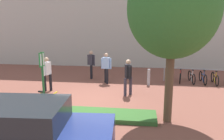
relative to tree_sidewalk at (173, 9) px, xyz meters
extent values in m
plane|color=brown|center=(-3.14, 1.82, -3.81)|extent=(60.00, 60.00, 0.00)
cube|color=#B2ADA3|center=(-3.14, 10.25, 1.19)|extent=(28.00, 1.20, 10.00)
cube|color=#336028|center=(-3.87, 0.02, -3.73)|extent=(7.00, 1.10, 0.16)
cylinder|color=brown|center=(0.00, 0.00, -2.48)|extent=(0.28, 0.28, 2.65)
ellipsoid|color=#2D6628|center=(0.00, 0.00, 0.02)|extent=(2.94, 2.94, 3.23)
cylinder|color=#2D7238|center=(-4.51, 0.02, -2.63)|extent=(0.08, 0.08, 2.36)
cube|color=#198C33|center=(-4.51, 0.02, -1.73)|extent=(0.04, 0.36, 0.52)
cube|color=white|center=(-4.51, 0.02, -1.73)|extent=(0.05, 0.30, 0.44)
torus|color=black|center=(-5.01, 0.21, -3.48)|extent=(0.66, 0.17, 0.66)
torus|color=black|center=(-4.01, 0.04, -3.48)|extent=(0.66, 0.17, 0.66)
cylinder|color=gold|center=(-4.51, 0.12, -3.26)|extent=(0.83, 0.17, 0.04)
cylinder|color=gold|center=(-4.41, 0.11, -3.51)|extent=(0.60, 0.13, 0.44)
cylinder|color=gold|center=(-4.69, 0.15, -3.14)|extent=(0.04, 0.04, 0.28)
cube|color=black|center=(-4.69, 0.15, -2.98)|extent=(0.21, 0.11, 0.05)
cylinder|color=gold|center=(-4.13, 0.06, -3.00)|extent=(0.11, 0.42, 0.04)
cylinder|color=#99999E|center=(0.40, 5.70, -3.41)|extent=(0.06, 0.06, 0.80)
cylinder|color=#99999E|center=(2.24, 5.50, -3.01)|extent=(3.68, 0.46, 0.06)
torus|color=black|center=(0.56, 5.17, -3.51)|extent=(0.23, 0.60, 0.61)
torus|color=black|center=(0.84, 6.07, -3.51)|extent=(0.23, 0.60, 0.61)
cylinder|color=black|center=(0.70, 5.62, -3.30)|extent=(0.26, 0.75, 0.03)
cylinder|color=black|center=(0.73, 5.71, -3.54)|extent=(0.19, 0.54, 0.40)
cylinder|color=black|center=(0.65, 5.46, -3.19)|extent=(0.03, 0.03, 0.26)
cube|color=black|center=(0.65, 5.46, -3.05)|extent=(0.12, 0.20, 0.05)
cylinder|color=black|center=(0.81, 5.96, -3.06)|extent=(0.38, 0.15, 0.04)
torus|color=black|center=(1.23, 5.16, -3.51)|extent=(0.17, 0.61, 0.61)
torus|color=black|center=(1.41, 6.08, -3.51)|extent=(0.17, 0.61, 0.61)
cylinder|color=red|center=(1.32, 5.62, -3.30)|extent=(0.18, 0.76, 0.03)
cylinder|color=red|center=(1.34, 5.71, -3.54)|extent=(0.14, 0.55, 0.40)
cylinder|color=red|center=(1.29, 5.45, -3.19)|extent=(0.03, 0.03, 0.26)
cube|color=black|center=(1.29, 5.45, -3.05)|extent=(0.11, 0.19, 0.05)
cylinder|color=red|center=(1.39, 5.97, -3.06)|extent=(0.39, 0.11, 0.04)
torus|color=black|center=(1.95, 5.06, -3.51)|extent=(0.08, 0.61, 0.61)
torus|color=black|center=(1.91, 6.00, -3.51)|extent=(0.08, 0.61, 0.61)
cylinder|color=silver|center=(1.93, 5.53, -3.30)|extent=(0.07, 0.77, 0.03)
cylinder|color=silver|center=(1.93, 5.62, -3.54)|extent=(0.06, 0.56, 0.40)
cylinder|color=silver|center=(1.94, 5.36, -3.19)|extent=(0.03, 0.03, 0.26)
cube|color=black|center=(1.94, 5.36, -3.05)|extent=(0.08, 0.19, 0.05)
cylinder|color=silver|center=(1.91, 5.88, -3.06)|extent=(0.39, 0.06, 0.04)
torus|color=black|center=(2.56, 5.01, -3.51)|extent=(0.07, 0.61, 0.61)
torus|color=black|center=(2.53, 5.95, -3.51)|extent=(0.07, 0.61, 0.61)
cylinder|color=#194CA5|center=(2.55, 5.48, -3.30)|extent=(0.05, 0.77, 0.03)
cylinder|color=#194CA5|center=(2.54, 5.57, -3.54)|extent=(0.05, 0.56, 0.40)
cylinder|color=#194CA5|center=(2.55, 5.31, -3.19)|extent=(0.03, 0.03, 0.26)
cube|color=black|center=(2.55, 5.31, -3.05)|extent=(0.08, 0.19, 0.05)
cylinder|color=#194CA5|center=(2.54, 5.84, -3.06)|extent=(0.39, 0.05, 0.04)
torus|color=black|center=(3.14, 4.88, -3.51)|extent=(0.08, 0.61, 0.61)
torus|color=black|center=(3.17, 5.82, -3.51)|extent=(0.08, 0.61, 0.61)
cylinder|color=gold|center=(3.15, 5.35, -3.30)|extent=(0.06, 0.77, 0.03)
cylinder|color=gold|center=(3.16, 5.44, -3.54)|extent=(0.05, 0.56, 0.40)
cylinder|color=gold|center=(3.15, 5.18, -3.19)|extent=(0.03, 0.03, 0.26)
cube|color=black|center=(3.15, 5.18, -3.05)|extent=(0.08, 0.19, 0.05)
cylinder|color=gold|center=(3.16, 5.70, -3.06)|extent=(0.39, 0.05, 0.04)
cylinder|color=#ADADB2|center=(-0.54, 4.64, -3.36)|extent=(0.16, 0.16, 0.90)
cylinder|color=black|center=(-4.03, 5.89, -3.38)|extent=(0.14, 0.14, 0.85)
cylinder|color=black|center=(-3.99, 5.62, -3.38)|extent=(0.14, 0.14, 0.85)
cube|color=#2D2D38|center=(-4.01, 5.75, -2.65)|extent=(0.47, 0.42, 0.62)
cylinder|color=#2D2D38|center=(-4.23, 5.89, -2.68)|extent=(0.09, 0.09, 0.59)
cylinder|color=#2D2D38|center=(-3.79, 5.61, -2.68)|extent=(0.09, 0.09, 0.59)
sphere|color=tan|center=(-4.01, 5.75, -2.20)|extent=(0.22, 0.22, 0.22)
cylinder|color=black|center=(-2.85, 4.62, -3.38)|extent=(0.14, 0.14, 0.85)
cylinder|color=black|center=(-2.98, 4.91, -3.38)|extent=(0.14, 0.14, 0.85)
cube|color=#8CB2E5|center=(-2.91, 4.76, -2.65)|extent=(0.43, 0.30, 0.62)
cylinder|color=#8CB2E5|center=(-2.66, 4.72, -2.68)|extent=(0.09, 0.09, 0.59)
cylinder|color=#8CB2E5|center=(-3.17, 4.80, -2.68)|extent=(0.09, 0.09, 0.59)
sphere|color=tan|center=(-2.91, 4.76, -2.20)|extent=(0.22, 0.22, 0.22)
cylinder|color=#383342|center=(-1.67, 2.56, -3.38)|extent=(0.14, 0.14, 0.85)
cylinder|color=#383342|center=(-1.44, 2.83, -3.38)|extent=(0.14, 0.14, 0.85)
cube|color=black|center=(-1.56, 2.70, -2.65)|extent=(0.35, 0.46, 0.62)
cylinder|color=black|center=(-1.47, 2.45, -2.68)|extent=(0.09, 0.09, 0.59)
cylinder|color=black|center=(-1.64, 2.94, -2.68)|extent=(0.09, 0.09, 0.59)
sphere|color=tan|center=(-1.56, 2.70, -2.20)|extent=(0.22, 0.22, 0.22)
cylinder|color=black|center=(-5.73, 2.81, -3.38)|extent=(0.14, 0.14, 0.85)
cylinder|color=black|center=(-5.48, 2.94, -3.38)|extent=(0.14, 0.14, 0.85)
cube|color=white|center=(-5.61, 2.87, -2.65)|extent=(0.32, 0.44, 0.62)
cylinder|color=white|center=(-5.66, 2.62, -2.68)|extent=(0.09, 0.09, 0.59)
cylinder|color=white|center=(-5.55, 3.13, -2.68)|extent=(0.09, 0.09, 0.59)
sphere|color=tan|center=(-5.61, 2.87, -2.20)|extent=(0.22, 0.22, 0.22)
cube|color=#1E2328|center=(-3.90, -2.98, -2.55)|extent=(2.51, 1.74, 0.56)
cylinder|color=black|center=(-2.30, -1.97, -3.49)|extent=(0.65, 0.26, 0.64)
camera|label=1|loc=(-0.95, -7.60, -0.44)|focal=36.23mm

